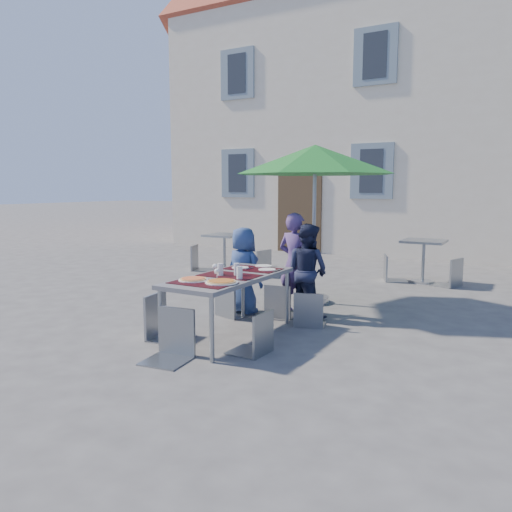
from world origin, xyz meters
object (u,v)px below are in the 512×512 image
Objects in this scene: dining_table at (230,280)px; cafe_table_0 at (225,245)px; child_0 at (243,270)px; patio_umbrella at (315,161)px; pizza_near_right at (221,282)px; cafe_table_1 at (424,252)px; bg_chair_r_1 at (452,255)px; pizza_near_left at (193,279)px; chair_2 at (310,289)px; chair_3 at (162,289)px; bg_chair_l_1 at (391,252)px; chair_5 at (171,304)px; bg_chair_l_0 at (199,242)px; child_2 at (307,271)px; chair_4 at (256,307)px; chair_1 at (280,281)px; bg_chair_r_0 at (260,247)px; child_1 at (295,263)px; chair_0 at (230,278)px.

cafe_table_0 is at bearing 124.22° from dining_table.
child_0 is 2.01m from patio_umbrella.
pizza_near_right is 2.98m from patio_umbrella.
cafe_table_1 is (4.06, 0.66, 0.03)m from cafe_table_0.
bg_chair_r_1 is at bearing -14.56° from cafe_table_1.
pizza_near_left is 0.36m from pizza_near_right.
patio_umbrella reaches higher than chair_2.
chair_3 is (-0.65, -0.46, -0.09)m from dining_table.
cafe_table_0 is at bearing -170.96° from bg_chair_l_1.
dining_table is 0.99m from chair_5.
chair_5 is (-0.29, -0.52, -0.18)m from pizza_near_right.
bg_chair_l_0 is 5.13m from bg_chair_r_1.
child_0 is at bearing -119.49° from patio_umbrella.
child_2 is at bearing 71.53° from dining_table.
chair_1 is at bearing 107.68° from chair_4.
chair_3 is at bearing -65.00° from cafe_table_0.
dining_table is at bearing -95.99° from chair_1.
dining_table is 1.12m from chair_1.
chair_4 is 0.37× the size of patio_umbrella.
child_0 reaches higher than bg_chair_r_0.
child_2 is 1.31× the size of bg_chair_r_1.
pizza_near_left is 0.41× the size of cafe_table_1.
child_0 reaches higher than cafe_table_1.
child_1 is at bearing 130.54° from chair_2.
child_1 reaches higher than bg_chair_r_1.
bg_chair_l_1 is (1.38, 5.06, -0.05)m from chair_3.
child_0 is at bearing -176.99° from chair_1.
cafe_table_1 is at bearing 71.72° from chair_1.
bg_chair_r_0 is at bearing -11.40° from cafe_table_0.
pizza_near_right is at bearing -102.16° from cafe_table_1.
cafe_table_1 reaches higher than pizza_near_right.
child_0 is at bearing 81.69° from chair_0.
chair_3 is (-0.84, -0.01, -0.17)m from pizza_near_right.
patio_umbrella is (-0.50, 1.28, 1.69)m from chair_2.
chair_1 is 4.11m from cafe_table_0.
child_0 reaches higher than chair_3.
bg_chair_r_0 reaches higher than chair_1.
cafe_table_0 is (-3.35, 4.45, 0.03)m from chair_4.
pizza_near_left is 1.60m from child_0.
chair_2 is 0.86× the size of chair_5.
chair_5 is at bearing -56.59° from bg_chair_l_0.
chair_4 is 5.67m from bg_chair_l_0.
bg_chair_l_0 is at bearing -150.88° from cafe_table_0.
chair_0 is at bearing 94.59° from child_0.
patio_umbrella is (0.80, 2.63, 1.59)m from chair_3.
cafe_table_0 is at bearing 117.81° from chair_5.
bg_chair_l_1 is 0.95× the size of bg_chair_r_1.
bg_chair_l_0 reaches higher than bg_chair_r_0.
cafe_table_1 is at bearing -103.04° from child_0.
chair_1 is 0.93× the size of bg_chair_l_1.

